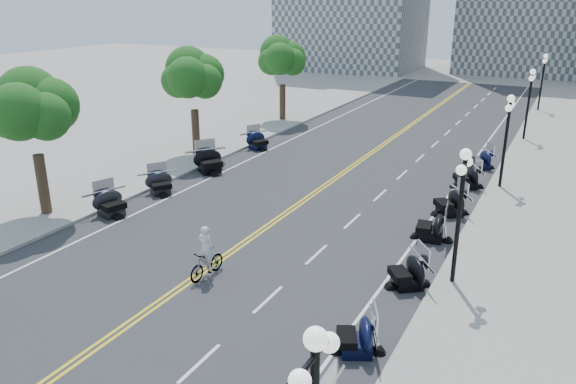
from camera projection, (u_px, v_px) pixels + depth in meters
The scene contains 42 objects.
ground at pixel (193, 279), 20.73m from camera, with size 160.00×160.00×0.00m, color gray.
road at pixel (309, 197), 29.11m from camera, with size 16.00×90.00×0.01m, color #333335.
centerline_yellow_a at pixel (306, 197), 29.16m from camera, with size 0.12×90.00×0.00m, color yellow.
centerline_yellow_b at pixel (311, 198), 29.05m from camera, with size 0.12×90.00×0.00m, color yellow.
edge_line_north at pixel (432, 218), 26.33m from camera, with size 0.12×90.00×0.00m, color white.
edge_line_south at pixel (207, 180), 31.88m from camera, with size 0.12×90.00×0.00m, color white.
lane_dash_5 at pixel (199, 363), 15.99m from camera, with size 0.12×2.00×0.00m, color white.
lane_dash_6 at pixel (268, 299), 19.34m from camera, with size 0.12×2.00×0.00m, color white.
lane_dash_7 at pixel (316, 254), 22.69m from camera, with size 0.12×2.00×0.00m, color white.
lane_dash_8 at pixel (352, 221), 26.04m from camera, with size 0.12×2.00×0.00m, color white.
lane_dash_9 at pixel (380, 195), 29.39m from camera, with size 0.12×2.00×0.00m, color white.
lane_dash_10 at pixel (402, 175), 32.74m from camera, with size 0.12×2.00×0.00m, color white.
lane_dash_11 at pixel (420, 158), 36.09m from camera, with size 0.12×2.00×0.00m, color white.
lane_dash_12 at pixel (435, 144), 39.44m from camera, with size 0.12×2.00×0.00m, color white.
lane_dash_13 at pixel (447, 132), 42.79m from camera, with size 0.12×2.00×0.00m, color white.
lane_dash_14 at pixel (458, 123), 46.15m from camera, with size 0.12×2.00×0.00m, color white.
lane_dash_15 at pixel (467, 114), 49.50m from camera, with size 0.12×2.00×0.00m, color white.
lane_dash_16 at pixel (476, 106), 52.85m from camera, with size 0.12×2.00×0.00m, color white.
lane_dash_17 at pixel (483, 100), 56.20m from camera, with size 0.12×2.00×0.00m, color white.
lane_dash_18 at pixel (489, 94), 59.55m from camera, with size 0.12×2.00×0.00m, color white.
lane_dash_19 at pixel (495, 89), 62.90m from camera, with size 0.12×2.00×0.00m, color white.
sidewalk_north at pixel (525, 233), 24.53m from camera, with size 5.00×90.00×0.15m, color #9E9991.
sidewalk_south at pixel (151, 169), 33.64m from camera, with size 5.00×90.00×0.15m, color #9E9991.
street_lamp_2 at pixel (459, 218), 19.49m from camera, with size 0.50×1.20×4.90m, color black, non-canonical shape.
street_lamp_3 at pixel (505, 142), 29.54m from camera, with size 0.50×1.20×4.90m, color black, non-canonical shape.
street_lamp_4 at pixel (528, 105), 39.59m from camera, with size 0.50×1.20×4.90m, color black, non-canonical shape.
street_lamp_5 at pixel (542, 83), 49.65m from camera, with size 0.50×1.20×4.90m, color black, non-canonical shape.
tree_2 at pixel (32, 117), 25.17m from camera, with size 4.80×4.80×9.20m, color #235619, non-canonical shape.
tree_3 at pixel (193, 82), 35.22m from camera, with size 4.80×4.80×9.20m, color #235619, non-canonical shape.
tree_4 at pixel (282, 63), 45.27m from camera, with size 4.80×4.80×9.20m, color #235619, non-canonical shape.
motorcycle_n_5 at pixel (357, 334), 16.29m from camera, with size 1.76×1.76×1.23m, color black, non-canonical shape.
motorcycle_n_6 at pixel (408, 271), 19.99m from camera, with size 1.85×1.85×1.30m, color black, non-canonical shape.
motorcycle_n_7 at pixel (432, 225), 23.86m from camera, with size 1.92×1.92×1.35m, color black, non-canonical shape.
motorcycle_n_8 at pixel (450, 201), 26.58m from camera, with size 1.97×1.97×1.38m, color black, non-canonical shape.
motorcycle_n_9 at pixel (467, 176), 30.35m from camera, with size 1.96×1.96×1.37m, color black, non-canonical shape.
motorcycle_n_10 at pixel (481, 159), 33.71m from camera, with size 1.80×1.80×1.26m, color black, non-canonical shape.
motorcycle_s_6 at pixel (110, 202), 26.50m from camera, with size 1.94×1.94×1.36m, color black, non-canonical shape.
motorcycle_s_7 at pixel (160, 182), 29.44m from camera, with size 1.83×1.83×1.28m, color black, non-canonical shape.
motorcycle_s_8 at pixel (209, 160), 32.94m from camera, with size 2.19×2.19×1.53m, color black, non-canonical shape.
motorcycle_s_9 at pixel (258, 140), 38.01m from camera, with size 1.87×1.87×1.31m, color black, non-canonical shape.
bicycle at pixel (207, 263), 20.74m from camera, with size 0.51×1.81×1.09m, color #A51414.
cyclist_rider at pixel (205, 229), 20.28m from camera, with size 0.62×0.41×1.69m, color silver.
Camera 1 is at (11.63, -14.79, 9.93)m, focal length 35.00 mm.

